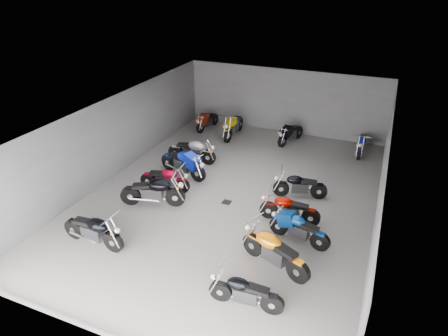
% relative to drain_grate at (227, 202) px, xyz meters
% --- Properties ---
extents(ground, '(14.00, 14.00, 0.00)m').
position_rel_drain_grate_xyz_m(ground, '(0.00, 0.50, -0.01)').
color(ground, gray).
rests_on(ground, ground).
extents(wall_back, '(10.00, 0.10, 3.20)m').
position_rel_drain_grate_xyz_m(wall_back, '(0.00, 7.50, 1.59)').
color(wall_back, slate).
rests_on(wall_back, ground).
extents(wall_left, '(0.10, 14.00, 3.20)m').
position_rel_drain_grate_xyz_m(wall_left, '(-5.00, 0.50, 1.59)').
color(wall_left, slate).
rests_on(wall_left, ground).
extents(wall_right, '(0.10, 14.00, 3.20)m').
position_rel_drain_grate_xyz_m(wall_right, '(5.00, 0.50, 1.59)').
color(wall_right, slate).
rests_on(wall_right, ground).
extents(ceiling, '(10.00, 14.00, 0.04)m').
position_rel_drain_grate_xyz_m(ceiling, '(0.00, 0.50, 3.21)').
color(ceiling, black).
rests_on(ceiling, wall_back).
extents(drain_grate, '(0.32, 0.32, 0.01)m').
position_rel_drain_grate_xyz_m(drain_grate, '(0.00, 0.00, 0.00)').
color(drain_grate, black).
rests_on(drain_grate, ground).
extents(motorcycle_left_a, '(2.21, 0.45, 0.97)m').
position_rel_drain_grate_xyz_m(motorcycle_left_a, '(-2.79, -3.81, 0.52)').
color(motorcycle_left_a, black).
rests_on(motorcycle_left_a, ground).
extents(motorcycle_left_c, '(2.24, 0.89, 1.02)m').
position_rel_drain_grate_xyz_m(motorcycle_left_c, '(-2.32, -1.16, 0.55)').
color(motorcycle_left_c, black).
rests_on(motorcycle_left_c, ground).
extents(motorcycle_left_d, '(2.01, 0.44, 0.88)m').
position_rel_drain_grate_xyz_m(motorcycle_left_d, '(-2.48, -0.08, 0.47)').
color(motorcycle_left_d, black).
rests_on(motorcycle_left_d, ground).
extents(motorcycle_left_e, '(2.29, 0.78, 1.03)m').
position_rel_drain_grate_xyz_m(motorcycle_left_e, '(-2.40, 1.23, 0.55)').
color(motorcycle_left_e, black).
rests_on(motorcycle_left_e, ground).
extents(motorcycle_left_f, '(2.21, 0.46, 0.97)m').
position_rel_drain_grate_xyz_m(motorcycle_left_f, '(-2.64, 2.51, 0.52)').
color(motorcycle_left_f, black).
rests_on(motorcycle_left_f, ground).
extents(motorcycle_right_a, '(1.94, 0.41, 0.85)m').
position_rel_drain_grate_xyz_m(motorcycle_right_a, '(2.29, -4.36, 0.46)').
color(motorcycle_right_a, black).
rests_on(motorcycle_right_a, ground).
extents(motorcycle_right_b, '(2.19, 1.01, 1.01)m').
position_rel_drain_grate_xyz_m(motorcycle_right_b, '(2.53, -2.67, 0.55)').
color(motorcycle_right_b, black).
rests_on(motorcycle_right_b, ground).
extents(motorcycle_right_c, '(1.99, 0.59, 0.88)m').
position_rel_drain_grate_xyz_m(motorcycle_right_c, '(2.89, -1.25, 0.48)').
color(motorcycle_right_c, black).
rests_on(motorcycle_right_c, ground).
extents(motorcycle_right_d, '(2.03, 0.43, 0.89)m').
position_rel_drain_grate_xyz_m(motorcycle_right_d, '(2.35, -0.31, 0.48)').
color(motorcycle_right_d, black).
rests_on(motorcycle_right_d, ground).
extents(motorcycle_right_e, '(1.94, 0.64, 0.87)m').
position_rel_drain_grate_xyz_m(motorcycle_right_e, '(2.30, 1.39, 0.47)').
color(motorcycle_right_e, black).
rests_on(motorcycle_right_e, ground).
extents(motorcycle_back_a, '(0.45, 1.95, 0.86)m').
position_rel_drain_grate_xyz_m(motorcycle_back_a, '(-3.69, 6.26, 0.46)').
color(motorcycle_back_a, black).
rests_on(motorcycle_back_a, ground).
extents(motorcycle_back_b, '(0.48, 2.40, 1.05)m').
position_rel_drain_grate_xyz_m(motorcycle_back_b, '(-2.07, 5.87, 0.57)').
color(motorcycle_back_b, black).
rests_on(motorcycle_back_b, ground).
extents(motorcycle_back_d, '(0.75, 1.96, 0.89)m').
position_rel_drain_grate_xyz_m(motorcycle_back_d, '(0.74, 6.18, 0.48)').
color(motorcycle_back_d, black).
rests_on(motorcycle_back_d, ground).
extents(motorcycle_back_f, '(0.39, 2.04, 0.90)m').
position_rel_drain_grate_xyz_m(motorcycle_back_f, '(4.00, 6.20, 0.48)').
color(motorcycle_back_f, black).
rests_on(motorcycle_back_f, ground).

